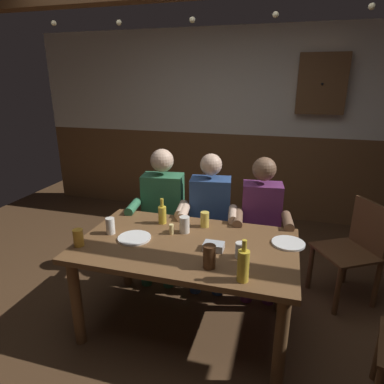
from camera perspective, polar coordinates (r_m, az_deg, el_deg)
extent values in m
plane|color=#4C331E|center=(2.89, -0.40, -20.90)|extent=(6.94, 6.94, 0.00)
cube|color=silver|center=(4.57, 8.48, 18.25)|extent=(5.78, 0.12, 1.34)
cube|color=brown|center=(4.74, 7.77, 3.05)|extent=(5.78, 0.12, 1.15)
cube|color=brown|center=(2.43, -0.95, -9.18)|extent=(1.57, 0.93, 0.04)
cylinder|color=brown|center=(2.61, -19.33, -17.56)|extent=(0.08, 0.08, 0.68)
cylinder|color=brown|center=(2.24, 15.01, -23.97)|extent=(0.08, 0.08, 0.68)
cylinder|color=brown|center=(3.16, -11.31, -9.99)|extent=(0.08, 0.08, 0.68)
cylinder|color=brown|center=(2.87, 15.49, -13.57)|extent=(0.08, 0.08, 0.68)
cube|color=#33724C|center=(3.23, -5.00, -1.56)|extent=(0.41, 0.29, 0.53)
sphere|color=beige|center=(3.11, -5.21, 5.43)|extent=(0.22, 0.22, 0.22)
cylinder|color=#33724C|center=(3.18, -3.53, -6.66)|extent=(0.19, 0.41, 0.13)
cylinder|color=#33724C|center=(3.22, -7.25, -6.41)|extent=(0.19, 0.41, 0.13)
cylinder|color=#33724C|center=(3.14, -4.12, -12.63)|extent=(0.10, 0.10, 0.42)
cylinder|color=#33724C|center=(3.18, -7.95, -12.28)|extent=(0.10, 0.10, 0.42)
cylinder|color=beige|center=(2.94, -1.84, -3.00)|extent=(0.12, 0.29, 0.08)
cylinder|color=#33724C|center=(3.04, -10.14, -2.55)|extent=(0.12, 0.29, 0.08)
cube|color=#2D4C84|center=(3.10, 3.18, -2.37)|extent=(0.40, 0.28, 0.53)
sphere|color=beige|center=(2.98, 3.31, 4.74)|extent=(0.20, 0.20, 0.20)
cylinder|color=#2D4C84|center=(3.07, 4.81, -7.61)|extent=(0.19, 0.39, 0.13)
cylinder|color=#2D4C84|center=(3.09, 1.02, -7.43)|extent=(0.19, 0.39, 0.13)
cylinder|color=#2D4C84|center=(3.04, 4.50, -13.73)|extent=(0.10, 0.10, 0.42)
cylinder|color=#2D4C84|center=(3.06, 0.60, -13.51)|extent=(0.10, 0.10, 0.42)
cylinder|color=beige|center=(2.84, 7.11, -3.89)|extent=(0.12, 0.29, 0.08)
cylinder|color=beige|center=(2.87, -1.46, -3.51)|extent=(0.12, 0.29, 0.08)
cube|color=#6B2D66|center=(3.04, 11.86, -3.30)|extent=(0.37, 0.26, 0.52)
sphere|color=brown|center=(2.92, 12.38, 3.89)|extent=(0.21, 0.21, 0.21)
cylinder|color=#6B2D66|center=(3.03, 13.45, -8.56)|extent=(0.17, 0.39, 0.13)
cylinder|color=#6B2D66|center=(3.01, 9.83, -8.40)|extent=(0.17, 0.39, 0.13)
cylinder|color=#6B2D66|center=(3.00, 13.27, -14.77)|extent=(0.10, 0.10, 0.42)
cylinder|color=#6B2D66|center=(2.99, 9.53, -14.63)|extent=(0.10, 0.10, 0.42)
cylinder|color=brown|center=(2.82, 16.18, -4.89)|extent=(0.11, 0.29, 0.08)
cylinder|color=brown|center=(2.79, 7.92, -4.49)|extent=(0.11, 0.29, 0.08)
cube|color=brown|center=(3.15, 25.05, -9.36)|extent=(0.60, 0.60, 0.02)
cube|color=brown|center=(3.19, 28.38, -5.18)|extent=(0.23, 0.36, 0.42)
cylinder|color=brown|center=(3.03, 23.85, -15.40)|extent=(0.04, 0.04, 0.44)
cylinder|color=brown|center=(3.28, 19.76, -12.08)|extent=(0.04, 0.04, 0.44)
cylinder|color=brown|center=(3.26, 29.27, -13.73)|extent=(0.04, 0.04, 0.44)
cylinder|color=brown|center=(3.50, 25.03, -10.81)|extent=(0.04, 0.04, 0.44)
cylinder|color=brown|center=(2.59, 29.56, -22.82)|extent=(0.04, 0.04, 0.44)
cylinder|color=#F9E08C|center=(2.54, -3.58, -6.43)|extent=(0.04, 0.04, 0.08)
cube|color=#B2B7BC|center=(2.33, 3.78, -9.34)|extent=(0.14, 0.10, 0.05)
cylinder|color=white|center=(2.51, -9.92, -7.81)|extent=(0.25, 0.25, 0.01)
cylinder|color=white|center=(2.50, 16.29, -8.48)|extent=(0.24, 0.24, 0.01)
cylinder|color=gold|center=(2.72, -5.15, -3.98)|extent=(0.07, 0.07, 0.14)
cylinder|color=gold|center=(2.68, -5.22, -1.87)|extent=(0.03, 0.03, 0.07)
cylinder|color=gold|center=(1.98, 8.83, -12.52)|extent=(0.07, 0.07, 0.19)
cylinder|color=gold|center=(1.92, 9.02, -9.14)|extent=(0.03, 0.03, 0.07)
cylinder|color=white|center=(2.55, -1.30, -5.66)|extent=(0.08, 0.08, 0.13)
cylinder|color=white|center=(2.24, 8.41, -9.89)|extent=(0.07, 0.07, 0.10)
cylinder|color=#E5C64C|center=(2.65, 2.21, -4.75)|extent=(0.07, 0.07, 0.12)
cylinder|color=white|center=(2.61, -13.92, -5.70)|extent=(0.07, 0.07, 0.13)
cylinder|color=gold|center=(2.49, -19.04, -7.47)|extent=(0.07, 0.07, 0.12)
cylinder|color=#4C2D19|center=(2.10, 3.00, -11.07)|extent=(0.08, 0.08, 0.15)
cube|color=brown|center=(4.41, 21.51, 16.97)|extent=(0.56, 0.12, 0.70)
sphere|color=black|center=(4.33, 21.59, 16.96)|extent=(0.03, 0.03, 0.03)
sphere|color=#F9EAB2|center=(2.77, -22.77, 25.29)|extent=(0.04, 0.04, 0.04)
sphere|color=#F9EAB2|center=(2.51, -12.50, 26.66)|extent=(0.04, 0.04, 0.04)
sphere|color=#F9EAB2|center=(2.32, 0.05, 27.59)|extent=(0.04, 0.04, 0.04)
sphere|color=#F9EAB2|center=(2.24, 14.24, 27.56)|extent=(0.04, 0.04, 0.04)
sphere|color=#F9EAB2|center=(2.27, 28.62, 26.32)|extent=(0.04, 0.04, 0.04)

